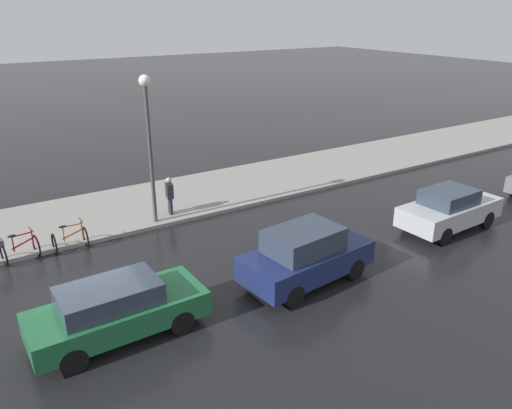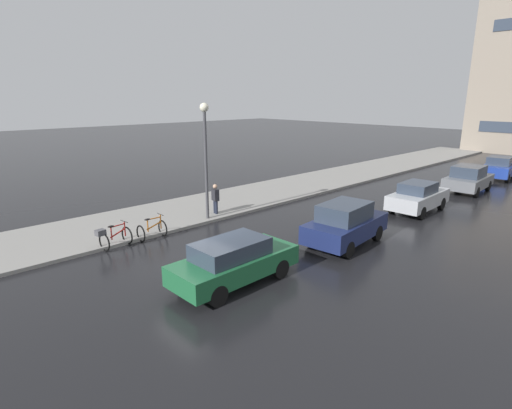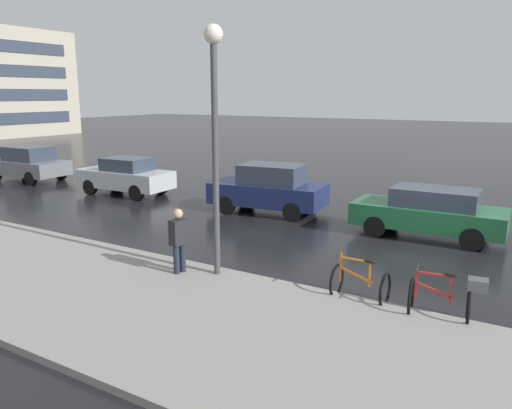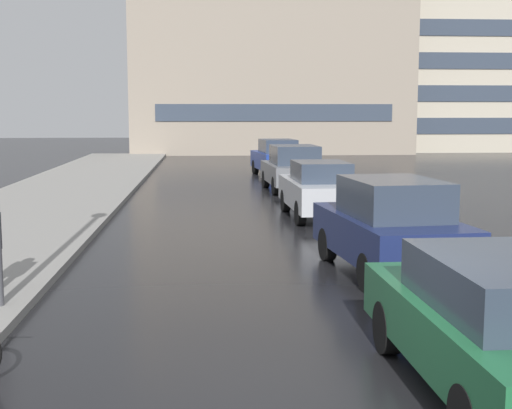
{
  "view_description": "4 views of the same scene",
  "coord_description": "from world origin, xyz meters",
  "views": [
    {
      "loc": [
        12.53,
        -2.51,
        7.63
      ],
      "look_at": [
        0.01,
        5.4,
        1.75
      ],
      "focal_mm": 35.0,
      "sensor_mm": 36.0,
      "label": 1
    },
    {
      "loc": [
        10.99,
        -7.33,
        5.79
      ],
      "look_at": [
        -0.13,
        3.04,
        1.66
      ],
      "focal_mm": 28.0,
      "sensor_mm": 36.0,
      "label": 2
    },
    {
      "loc": [
        -12.73,
        -2.77,
        4.12
      ],
      "look_at": [
        -0.22,
        4.7,
        0.88
      ],
      "focal_mm": 35.0,
      "sensor_mm": 36.0,
      "label": 3
    },
    {
      "loc": [
        -0.97,
        -6.76,
        2.94
      ],
      "look_at": [
        -0.25,
        3.71,
        1.54
      ],
      "focal_mm": 50.0,
      "sensor_mm": 36.0,
      "label": 4
    }
  ],
  "objects": [
    {
      "name": "car_grey",
      "position": [
        2.18,
        19.0,
        0.83
      ],
      "size": [
        2.14,
        4.11,
        1.66
      ],
      "color": "slate",
      "rests_on": "ground"
    },
    {
      "name": "streetlamp",
      "position": [
        -3.99,
        3.47,
        3.67
      ],
      "size": [
        0.41,
        0.41,
        5.52
      ],
      "color": "#424247",
      "rests_on": "ground"
    },
    {
      "name": "car_green",
      "position": [
        1.97,
        0.13,
        0.77
      ],
      "size": [
        1.78,
        4.29,
        1.48
      ],
      "color": "#1E6038",
      "rests_on": "ground"
    },
    {
      "name": "pedestrian",
      "position": [
        -4.37,
        4.25,
        0.92
      ],
      "size": [
        0.44,
        0.31,
        1.63
      ],
      "color": "#1E2333",
      "rests_on": "ground"
    },
    {
      "name": "car_navy",
      "position": [
        2.3,
        5.68,
        0.86
      ],
      "size": [
        2.21,
        4.16,
        1.73
      ],
      "color": "navy",
      "rests_on": "ground"
    },
    {
      "name": "bicycle_nearest",
      "position": [
        -3.59,
        -1.4,
        0.49
      ],
      "size": [
        0.88,
        1.38,
        1.0
      ],
      "color": "black",
      "rests_on": "ground"
    },
    {
      "name": "car_silver",
      "position": [
        2.1,
        12.42,
        0.78
      ],
      "size": [
        1.86,
        4.13,
        1.55
      ],
      "color": "#B2B5BA",
      "rests_on": "ground"
    },
    {
      "name": "bicycle_second",
      "position": [
        -3.54,
        0.27,
        0.39
      ],
      "size": [
        0.71,
        1.07,
        1.0
      ],
      "color": "black",
      "rests_on": "ground"
    },
    {
      "name": "ground_plane",
      "position": [
        0.0,
        0.0,
        0.0
      ],
      "size": [
        140.0,
        140.0,
        0.0
      ],
      "primitive_type": "plane",
      "color": "black"
    }
  ]
}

